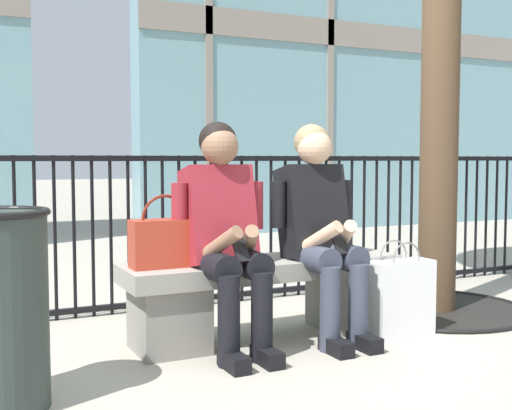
% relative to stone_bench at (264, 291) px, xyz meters
% --- Properties ---
extents(ground_plane, '(60.00, 60.00, 0.00)m').
position_rel_stone_bench_xyz_m(ground_plane, '(0.00, 0.00, -0.27)').
color(ground_plane, '#A8A091').
extents(stone_bench, '(1.60, 0.44, 0.45)m').
position_rel_stone_bench_xyz_m(stone_bench, '(0.00, 0.00, 0.00)').
color(stone_bench, gray).
rests_on(stone_bench, ground).
extents(seated_person_with_phone, '(0.52, 0.66, 1.21)m').
position_rel_stone_bench_xyz_m(seated_person_with_phone, '(-0.29, -0.13, 0.38)').
color(seated_person_with_phone, black).
rests_on(seated_person_with_phone, ground).
extents(seated_person_companion, '(0.52, 0.66, 1.21)m').
position_rel_stone_bench_xyz_m(seated_person_companion, '(0.29, -0.13, 0.38)').
color(seated_person_companion, '#383D4C').
rests_on(seated_person_companion, ground).
extents(handbag_on_bench, '(0.36, 0.15, 0.38)m').
position_rel_stone_bench_xyz_m(handbag_on_bench, '(-0.58, -0.01, 0.31)').
color(handbag_on_bench, '#B23823').
rests_on(handbag_on_bench, stone_bench).
extents(shopping_bag, '(0.40, 0.17, 0.55)m').
position_rel_stone_bench_xyz_m(shopping_bag, '(0.73, -0.29, -0.05)').
color(shopping_bag, white).
rests_on(shopping_bag, ground).
extents(plaza_railing, '(9.00, 0.04, 1.04)m').
position_rel_stone_bench_xyz_m(plaza_railing, '(0.00, 0.93, 0.25)').
color(plaza_railing, black).
rests_on(plaza_railing, ground).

